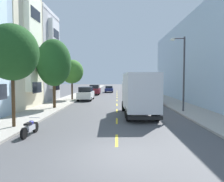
{
  "coord_description": "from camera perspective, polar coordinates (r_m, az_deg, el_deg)",
  "views": [
    {
      "loc": [
        0.02,
        -8.79,
        3.12
      ],
      "look_at": [
        -0.78,
        25.21,
        1.16
      ],
      "focal_mm": 34.72,
      "sensor_mm": 36.0,
      "label": 1
    }
  ],
  "objects": [
    {
      "name": "street_tree_second",
      "position": [
        22.88,
        -15.07,
        7.17
      ],
      "size": [
        3.47,
        3.47,
        6.96
      ],
      "color": "#47331E",
      "rests_on": "sidewalk_left"
    },
    {
      "name": "parked_hatchback_red",
      "position": [
        27.28,
        10.59,
        -1.73
      ],
      "size": [
        1.8,
        4.03,
        1.5
      ],
      "color": "#AD1E1E",
      "rests_on": "ground_plane"
    },
    {
      "name": "sidewalk_right",
      "position": [
        37.59,
        12.21,
        -1.43
      ],
      "size": [
        3.2,
        120.0,
        0.14
      ],
      "primitive_type": "cube",
      "color": "#A39E93",
      "rests_on": "ground_plane"
    },
    {
      "name": "lane_centerline_dashes",
      "position": [
        33.44,
        1.32,
        -2.05
      ],
      "size": [
        0.14,
        47.2,
        0.01
      ],
      "color": "yellow",
      "rests_on": "ground_plane"
    },
    {
      "name": "parked_suv_white",
      "position": [
        31.35,
        -6.88,
        -0.63
      ],
      "size": [
        1.98,
        4.81,
        1.93
      ],
      "color": "silver",
      "rests_on": "ground_plane"
    },
    {
      "name": "sidewalk_left",
      "position": [
        37.6,
        -9.57,
        -1.4
      ],
      "size": [
        3.2,
        120.0,
        0.14
      ],
      "primitive_type": "cube",
      "color": "#A39E93",
      "rests_on": "ground_plane"
    },
    {
      "name": "townhouse_third_dove_grey",
      "position": [
        32.72,
        -25.29,
        7.73
      ],
      "size": [
        12.46,
        7.12,
        12.06
      ],
      "color": "#A8A8AD",
      "rests_on": "ground_plane"
    },
    {
      "name": "ground_plane",
      "position": [
        38.92,
        1.32,
        -1.3
      ],
      "size": [
        160.0,
        160.0,
        0.0
      ],
      "primitive_type": "plane",
      "color": "#4C4C4F"
    },
    {
      "name": "moving_navy_sedan",
      "position": [
        49.23,
        -0.77,
        0.53
      ],
      "size": [
        1.8,
        4.5,
        1.43
      ],
      "color": "navy",
      "rests_on": "ground_plane"
    },
    {
      "name": "parked_suv_burgundy",
      "position": [
        42.03,
        -4.57,
        0.37
      ],
      "size": [
        2.0,
        4.82,
        1.93
      ],
      "color": "maroon",
      "rests_on": "ground_plane"
    },
    {
      "name": "parked_sedan_black",
      "position": [
        57.34,
        5.58,
        0.91
      ],
      "size": [
        1.87,
        4.53,
        1.43
      ],
      "color": "black",
      "rests_on": "ground_plane"
    },
    {
      "name": "street_tree_nearest",
      "position": [
        14.73,
        -24.83,
        9.18
      ],
      "size": [
        3.2,
        3.2,
        6.3
      ],
      "color": "#47331E",
      "rests_on": "sidewalk_left"
    },
    {
      "name": "apartment_block_opposite",
      "position": [
        31.96,
        26.91,
        7.13
      ],
      "size": [
        10.0,
        36.0,
        10.9
      ],
      "primitive_type": "cube",
      "color": "#9EB7CC",
      "rests_on": "ground_plane"
    },
    {
      "name": "delivery_box_truck",
      "position": [
        17.99,
        7.06,
        -0.37
      ],
      "size": [
        2.66,
        7.2,
        3.55
      ],
      "color": "white",
      "rests_on": "ground_plane"
    },
    {
      "name": "street_tree_third",
      "position": [
        31.32,
        -10.51,
        5.03
      ],
      "size": [
        3.22,
        3.22,
        5.65
      ],
      "color": "#47331E",
      "rests_on": "sidewalk_left"
    },
    {
      "name": "street_lamp",
      "position": [
        20.77,
        18.03,
        5.72
      ],
      "size": [
        1.35,
        0.28,
        6.75
      ],
      "color": "#38383D",
      "rests_on": "sidewalk_right"
    },
    {
      "name": "parked_hatchback_champagne",
      "position": [
        48.78,
        6.32,
        0.5
      ],
      "size": [
        1.77,
        4.01,
        1.5
      ],
      "color": "tan",
      "rests_on": "ground_plane"
    },
    {
      "name": "parked_wagon_sky",
      "position": [
        62.85,
        5.37,
        1.17
      ],
      "size": [
        1.88,
        4.72,
        1.5
      ],
      "color": "#7A9EC6",
      "rests_on": "ground_plane"
    },
    {
      "name": "parked_motorcycle",
      "position": [
        12.82,
        -20.79,
        -9.11
      ],
      "size": [
        0.62,
        2.05,
        0.9
      ],
      "color": "black",
      "rests_on": "ground_plane"
    }
  ]
}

